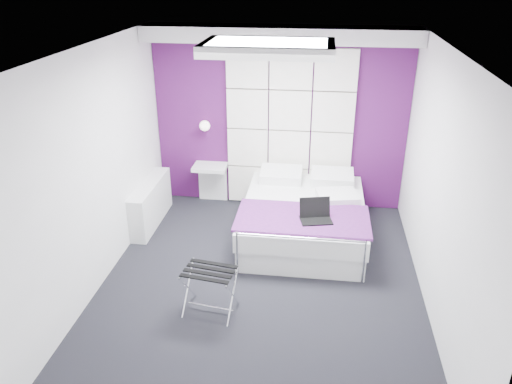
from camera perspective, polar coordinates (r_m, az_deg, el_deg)
floor at (r=5.76m, az=0.49°, el=-10.67°), size 4.40×4.40×0.00m
ceiling at (r=4.74m, az=0.60°, el=15.80°), size 4.40×4.40×0.00m
wall_back at (r=7.17m, az=2.71°, el=8.28°), size 3.60×0.00×3.60m
wall_left at (r=5.60m, az=-18.06°, el=2.16°), size 0.00×4.40×4.40m
wall_right at (r=5.23m, az=20.51°, el=0.14°), size 0.00×4.40×4.40m
accent_wall at (r=7.16m, az=2.70°, el=8.25°), size 3.58×0.02×2.58m
soffit at (r=6.68m, az=2.72°, el=17.57°), size 3.58×0.50×0.20m
headboard at (r=7.14m, az=3.85°, el=7.08°), size 1.80×0.08×2.30m
skylight at (r=5.34m, az=1.41°, el=16.28°), size 1.36×0.86×0.12m
wall_lamp at (r=7.22m, az=-5.81°, el=7.63°), size 0.15×0.15×0.15m
radiator at (r=7.06m, az=-11.93°, el=-1.28°), size 0.22×1.20×0.60m
bed at (r=6.58m, az=5.45°, el=-2.95°), size 1.60×1.93×0.68m
nightstand at (r=7.38m, az=-5.26°, el=2.89°), size 0.49×0.38×0.05m
luggage_rack at (r=5.27m, az=-5.28°, el=-11.19°), size 0.51×0.38×0.50m
laptop at (r=5.99m, az=6.90°, el=-2.57°), size 0.37×0.26×0.26m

